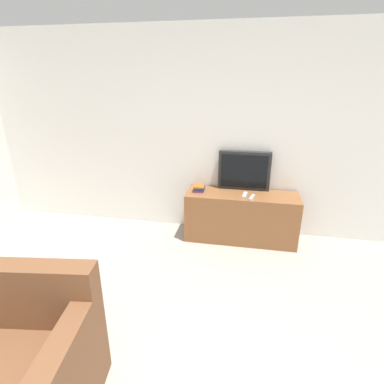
{
  "coord_description": "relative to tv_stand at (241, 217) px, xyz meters",
  "views": [
    {
      "loc": [
        0.5,
        -0.79,
        1.99
      ],
      "look_at": [
        -0.07,
        2.25,
        0.8
      ],
      "focal_mm": 28.0,
      "sensor_mm": 36.0,
      "label": 1
    }
  ],
  "objects": [
    {
      "name": "wall_back",
      "position": [
        -0.47,
        0.28,
        0.99
      ],
      "size": [
        9.0,
        0.06,
        2.6
      ],
      "color": "white",
      "rests_on": "ground_plane"
    },
    {
      "name": "tv_stand",
      "position": [
        0.0,
        0.0,
        0.0
      ],
      "size": [
        1.4,
        0.45,
        0.63
      ],
      "color": "brown",
      "rests_on": "ground_plane"
    },
    {
      "name": "television",
      "position": [
        0.0,
        0.18,
        0.56
      ],
      "size": [
        0.65,
        0.09,
        0.5
      ],
      "color": "black",
      "rests_on": "tv_stand"
    },
    {
      "name": "book_stack",
      "position": [
        -0.55,
        0.02,
        0.35
      ],
      "size": [
        0.14,
        0.2,
        0.08
      ],
      "color": "#7A3884",
      "rests_on": "tv_stand"
    },
    {
      "name": "remote_on_stand",
      "position": [
        0.03,
        -0.06,
        0.33
      ],
      "size": [
        0.07,
        0.19,
        0.02
      ],
      "rotation": [
        0.0,
        0.0,
        -0.14
      ],
      "color": "#B7B7B7",
      "rests_on": "tv_stand"
    },
    {
      "name": "remote_secondary",
      "position": [
        0.12,
        -0.13,
        0.33
      ],
      "size": [
        0.08,
        0.18,
        0.02
      ],
      "rotation": [
        0.0,
        0.0,
        -0.26
      ],
      "color": "#B7B7B7",
      "rests_on": "tv_stand"
    }
  ]
}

